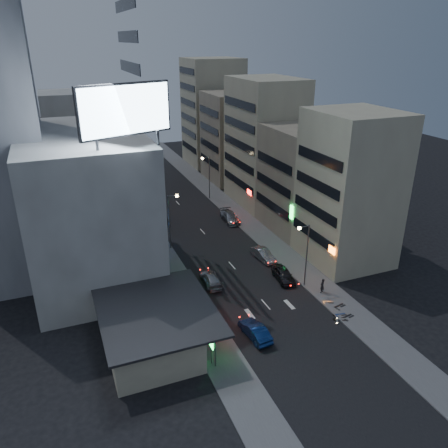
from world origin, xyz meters
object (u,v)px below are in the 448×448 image
scooter_black_a (351,309)px  scooter_blue (345,309)px  parked_car_right_near (283,275)px  road_car_silver (211,279)px  parked_car_left (157,216)px  road_car_blue (255,331)px  scooter_silver_b (333,297)px  parked_car_right_mid (263,255)px  scooter_silver_a (347,313)px  person (322,286)px  scooter_black_b (343,299)px  parked_car_right_far (230,217)px

scooter_black_a → scooter_blue: bearing=41.6°
parked_car_right_near → road_car_silver: 9.12m
parked_car_left → road_car_blue: bearing=94.4°
road_car_silver → road_car_blue: bearing=96.8°
parked_car_right_near → road_car_blue: size_ratio=1.00×
parked_car_left → scooter_blue: bearing=112.1°
scooter_silver_b → scooter_blue: bearing=-158.5°
parked_car_right_near → parked_car_left: (-10.11, 24.89, 0.04)m
parked_car_right_mid → scooter_silver_a: parked_car_right_mid is taller
person → scooter_silver_b: bearing=69.4°
road_car_silver → scooter_black_a: road_car_silver is taller
person → scooter_black_b: bearing=82.3°
parked_car_left → person: (12.88, -29.30, 0.22)m
parked_car_right_near → road_car_blue: parked_car_right_near is taller
parked_car_right_near → scooter_black_b: 8.12m
scooter_black_b → parked_car_left: bearing=10.3°
parked_car_right_near → parked_car_left: size_ratio=0.78×
parked_car_right_near → scooter_black_b: bearing=-56.8°
parked_car_right_mid → scooter_black_b: bearing=-81.4°
parked_car_right_mid → person: 10.71m
parked_car_right_mid → road_car_blue: bearing=-125.5°
road_car_blue → parked_car_right_near: bearing=-137.3°
parked_car_right_far → scooter_black_b: bearing=-81.5°
parked_car_right_mid → scooter_black_a: 15.60m
scooter_black_b → scooter_blue: bearing=140.1°
parked_car_right_mid → scooter_silver_b: (2.78, -12.50, -0.10)m
parked_car_left → scooter_silver_b: parked_car_left is taller
scooter_black_b → parked_car_right_near: bearing=13.7°
parked_car_right_mid → road_car_silver: 9.56m
road_car_silver → scooter_silver_b: bearing=146.4°
parked_car_right_near → scooter_black_b: (3.63, -7.26, -0.04)m
road_car_silver → scooter_blue: bearing=139.3°
road_car_blue → scooter_silver_b: 11.40m
parked_car_right_near → scooter_blue: parked_car_right_near is taller
scooter_black_a → scooter_black_b: 2.09m
parked_car_right_far → road_car_blue: parked_car_right_far is taller
parked_car_right_far → road_car_silver: parked_car_right_far is taller
person → scooter_silver_b: size_ratio=1.08×
parked_car_right_near → scooter_silver_b: 7.15m
parked_car_left → scooter_black_a: 36.72m
road_car_silver → scooter_silver_b: (11.69, -9.02, -0.07)m
parked_car_right_near → parked_car_left: bearing=118.8°
parked_car_right_mid → scooter_silver_a: size_ratio=2.39×
parked_car_right_near → road_car_silver: bearing=170.8°
parked_car_left → parked_car_right_far: parked_car_left is taller
scooter_silver_b → parked_car_right_mid: bearing=37.5°
parked_car_right_mid → road_car_silver: (-8.91, -3.48, -0.03)m
road_car_blue → person: 11.90m
parked_car_left → road_car_blue: 33.90m
parked_car_right_near → scooter_black_a: (3.25, -9.32, -0.04)m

